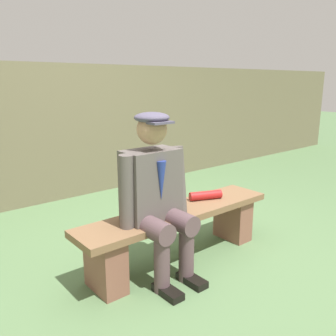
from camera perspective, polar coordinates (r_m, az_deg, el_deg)
ground_plane at (r=2.97m, az=1.64°, el=-14.43°), size 30.00×30.00×0.00m
bench at (r=2.85m, az=1.68°, el=-9.42°), size 1.71×0.37×0.43m
seated_man at (r=2.52m, az=-1.89°, el=-3.85°), size 0.57×0.56×1.20m
rolled_magazine at (r=3.03m, az=6.04°, el=-4.37°), size 0.29×0.17×0.07m
stadium_wall at (r=4.51m, az=-16.70°, el=5.52°), size 12.00×0.24×1.61m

